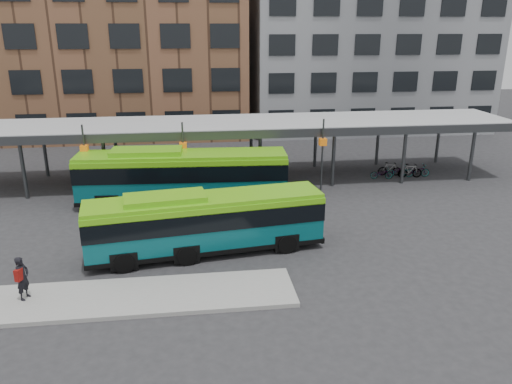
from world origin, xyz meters
name	(u,v)px	position (x,y,z in m)	size (l,w,h in m)	color
ground	(249,259)	(0.00, 0.00, 0.00)	(120.00, 120.00, 0.00)	#28282B
boarding_island	(122,298)	(-5.50, -3.00, 0.09)	(14.00, 3.00, 0.18)	gray
canopy	(226,126)	(-0.06, 12.87, 3.91)	(40.00, 6.53, 4.80)	#999B9E
building_brick	(109,20)	(-10.00, 32.00, 11.00)	(26.00, 14.00, 22.00)	brown
building_grey	(364,30)	(16.00, 32.00, 10.00)	(24.00, 14.00, 20.00)	slate
bus_front	(205,221)	(-1.98, 1.03, 1.61)	(11.44, 3.89, 3.09)	#075057
bus_rear	(182,175)	(-3.13, 8.32, 1.81)	(12.74, 3.38, 3.48)	#075057
pedestrian	(22,278)	(-9.25, -2.71, 1.09)	(0.62, 0.76, 1.79)	black
bike_rack	(401,171)	(12.51, 11.91, 0.47)	(4.49, 1.52, 1.04)	slate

